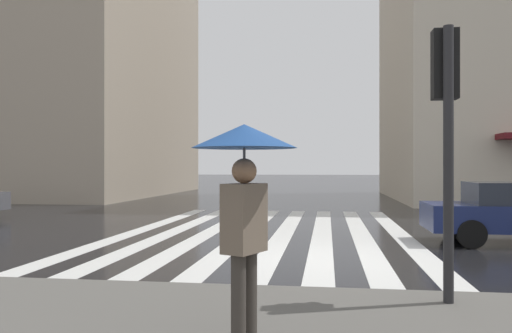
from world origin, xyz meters
TOP-DOWN VIEW (x-y plane):
  - ground_plane at (0.00, 0.00)m, footprint 220.00×220.00m
  - zebra_crossing at (4.00, 1.61)m, footprint 13.00×7.50m
  - haussmann_block_mid at (21.19, 21.24)m, footprint 17.39×22.14m
  - traffic_signal_post at (-3.47, -1.44)m, footprint 0.44×0.30m
  - pedestrian_by_billboard at (-5.50, 0.70)m, footprint 0.92×0.92m

SIDE VIEW (x-z plane):
  - ground_plane at x=0.00m, z-range 0.00..0.00m
  - zebra_crossing at x=4.00m, z-range 0.00..0.01m
  - pedestrian_by_billboard at x=-5.50m, z-range 0.72..2.70m
  - traffic_signal_post at x=-3.47m, z-range 0.88..4.16m
  - haussmann_block_mid at x=21.19m, z-range -0.23..21.75m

